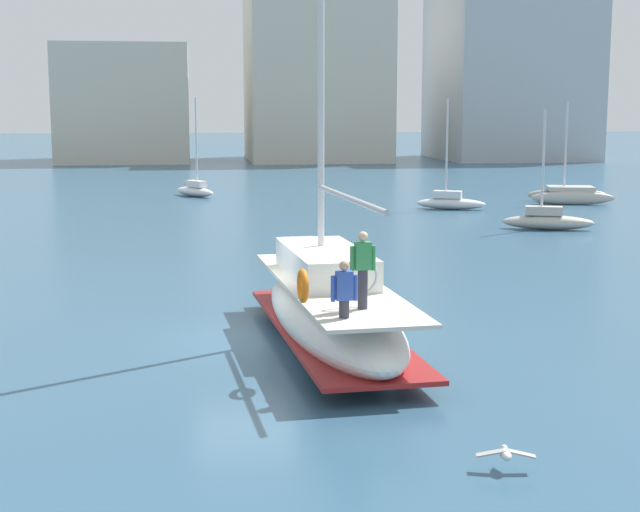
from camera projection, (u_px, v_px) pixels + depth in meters
ground_plane at (246, 338)px, 22.47m from camera, size 400.00×400.00×0.00m
main_sailboat at (331, 307)px, 21.73m from camera, size 3.09×9.75×11.59m
moored_sloop_far at (570, 194)px, 54.68m from camera, size 5.18×3.34×5.91m
moored_catamaran at (450, 201)px, 51.32m from camera, size 3.86×2.29×6.04m
moored_cutter_right at (547, 220)px, 42.68m from camera, size 4.21×2.32×5.44m
moored_ketch_distant at (195, 189)px, 58.90m from camera, size 2.87×3.57×6.17m
seagull at (506, 454)px, 14.18m from camera, size 0.91×0.48×0.17m
waterfront_buildings at (286, 84)px, 99.75m from camera, size 82.69×17.73×18.85m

